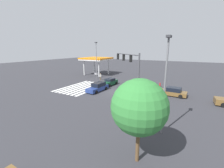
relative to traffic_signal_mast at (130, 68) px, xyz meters
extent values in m
plane|color=#333338|center=(-5.56, -5.56, -5.35)|extent=(155.22, 155.22, 0.00)
cube|color=silver|center=(-5.56, -15.29, -5.34)|extent=(10.46, 0.60, 0.01)
cube|color=silver|center=(-5.56, -14.34, -5.34)|extent=(10.46, 0.60, 0.01)
cube|color=silver|center=(-5.56, -13.39, -5.34)|extent=(10.46, 0.60, 0.01)
cube|color=silver|center=(-5.56, -12.44, -5.34)|extent=(10.46, 0.60, 0.01)
cube|color=silver|center=(-5.56, -11.49, -5.34)|extent=(10.46, 0.60, 0.01)
cube|color=silver|center=(-5.56, -10.54, -5.34)|extent=(10.46, 0.60, 0.01)
cube|color=silver|center=(-5.56, -9.59, -5.34)|extent=(10.46, 0.60, 0.01)
cylinder|color=#47474C|center=(1.79, 1.79, -1.75)|extent=(0.18, 0.18, 7.19)
cylinder|color=#47474C|center=(-0.87, -0.87, 1.59)|extent=(5.41, 5.41, 0.12)
cube|color=black|center=(0.20, 0.20, 1.12)|extent=(0.40, 0.40, 0.84)
sphere|color=red|center=(0.08, 0.08, 1.12)|extent=(0.16, 0.16, 0.16)
cube|color=black|center=(-1.53, -1.53, 1.12)|extent=(0.40, 0.40, 0.84)
sphere|color=gold|center=(-1.65, -1.65, 1.12)|extent=(0.16, 0.16, 0.16)
cube|color=black|center=(-3.27, -3.27, 1.12)|extent=(0.40, 0.40, 0.84)
sphere|color=green|center=(-3.38, -3.38, 1.12)|extent=(0.16, 0.16, 0.16)
cube|color=black|center=(-8.86, -1.49, -4.81)|extent=(4.42, 2.12, 0.72)
cube|color=black|center=(-8.48, -1.50, -4.08)|extent=(2.19, 1.84, 0.73)
cylinder|color=black|center=(-10.24, -2.43, -5.02)|extent=(0.66, 0.25, 0.65)
cylinder|color=black|center=(-10.16, -0.44, -5.02)|extent=(0.66, 0.25, 0.65)
cylinder|color=black|center=(-7.55, -2.54, -5.02)|extent=(0.66, 0.25, 0.65)
cylinder|color=black|center=(-7.47, -0.54, -5.02)|extent=(0.66, 0.25, 0.65)
cylinder|color=black|center=(-6.26, 11.00, -5.03)|extent=(0.27, 0.65, 0.64)
cylinder|color=black|center=(-8.11, 10.86, -5.03)|extent=(0.27, 0.65, 0.64)
cube|color=#144728|center=(-9.70, -8.43, -4.79)|extent=(4.43, 1.86, 0.76)
cube|color=black|center=(-9.87, -8.42, -4.14)|extent=(2.05, 1.59, 0.53)
cylinder|color=black|center=(-8.31, -7.64, -5.02)|extent=(0.66, 0.25, 0.65)
cylinder|color=black|center=(-8.38, -9.34, -5.02)|extent=(0.66, 0.25, 0.65)
cylinder|color=black|center=(-11.01, -7.51, -5.02)|extent=(0.66, 0.25, 0.65)
cylinder|color=black|center=(-11.09, -9.22, -5.02)|extent=(0.66, 0.25, 0.65)
cube|color=navy|center=(-4.74, -8.15, -4.84)|extent=(4.95, 1.91, 0.69)
cube|color=black|center=(-5.09, -8.13, -4.15)|extent=(2.65, 1.64, 0.68)
cylinder|color=black|center=(-3.19, -7.34, -5.05)|extent=(0.61, 0.25, 0.60)
cylinder|color=black|center=(-3.27, -9.09, -5.05)|extent=(0.61, 0.25, 0.60)
cylinder|color=black|center=(-6.21, -7.21, -5.05)|extent=(0.61, 0.25, 0.60)
cylinder|color=black|center=(-6.29, -8.96, -5.05)|extent=(0.61, 0.25, 0.60)
cube|color=brown|center=(-8.52, 4.33, -4.87)|extent=(2.08, 4.39, 0.61)
cube|color=black|center=(-8.51, 4.47, -4.24)|extent=(1.80, 2.28, 0.65)
cylinder|color=black|center=(-7.62, 2.95, -5.04)|extent=(0.25, 0.63, 0.62)
cylinder|color=black|center=(-9.55, 3.04, -5.04)|extent=(0.25, 0.63, 0.62)
cylinder|color=black|center=(-7.50, 5.62, -5.04)|extent=(0.25, 0.63, 0.62)
cylinder|color=black|center=(-9.42, 5.71, -5.04)|extent=(0.25, 0.63, 0.62)
cube|color=silver|center=(-19.63, -18.61, -0.84)|extent=(7.44, 7.44, 0.35)
cube|color=orange|center=(-19.63, -18.61, -0.48)|extent=(7.59, 7.59, 0.36)
cube|color=#B2B2B7|center=(-19.63, -18.61, -4.70)|extent=(0.70, 1.10, 1.30)
cylinder|color=silver|center=(-22.23, -21.21, -3.18)|extent=(0.36, 0.36, 4.34)
cylinder|color=silver|center=(-17.02, -21.21, -3.18)|extent=(0.36, 0.36, 4.34)
cylinder|color=silver|center=(-22.23, -16.00, -3.18)|extent=(0.36, 0.36, 4.34)
cylinder|color=silver|center=(-17.02, -16.00, -3.18)|extent=(0.36, 0.36, 4.34)
cylinder|color=brown|center=(-13.26, -12.98, -4.94)|extent=(0.14, 0.14, 0.81)
cylinder|color=brown|center=(-13.14, -13.09, -4.94)|extent=(0.14, 0.14, 0.81)
cube|color=beige|center=(-13.20, -13.04, -4.22)|extent=(0.41, 0.41, 0.64)
sphere|color=tan|center=(-13.20, -13.04, -3.79)|extent=(0.22, 0.22, 0.22)
cylinder|color=slate|center=(4.07, 4.96, -1.10)|extent=(0.16, 0.16, 8.50)
cube|color=#333338|center=(4.07, 4.96, 3.26)|extent=(0.80, 0.36, 0.20)
cylinder|color=slate|center=(-15.18, -15.50, -0.83)|extent=(0.16, 0.16, 9.03)
cube|color=#333338|center=(-15.18, -15.50, 3.79)|extent=(0.80, 0.36, 0.20)
cylinder|color=brown|center=(8.53, 4.20, -4.13)|extent=(0.26, 0.26, 2.44)
sphere|color=#337F38|center=(8.53, 4.20, -1.33)|extent=(3.70, 3.70, 3.70)
cylinder|color=red|center=(-13.68, 1.24, -5.00)|extent=(0.22, 0.22, 0.70)
sphere|color=red|center=(-13.68, 1.24, -4.59)|extent=(0.20, 0.20, 0.20)
camera|label=1|loc=(17.25, 7.00, 2.32)|focal=24.00mm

